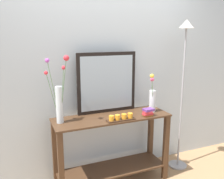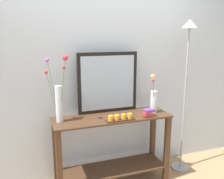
# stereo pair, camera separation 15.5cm
# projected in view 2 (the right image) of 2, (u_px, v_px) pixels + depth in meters

# --- Properties ---
(wall_back) EXTENTS (6.40, 0.08, 2.70)m
(wall_back) POSITION_uv_depth(u_px,v_px,m) (103.00, 67.00, 2.95)
(wall_back) COLOR #B2BCC1
(wall_back) RESTS_ON ground
(console_table) EXTENTS (1.34, 0.43, 0.83)m
(console_table) POSITION_uv_depth(u_px,v_px,m) (112.00, 144.00, 2.83)
(console_table) COLOR #472D1C
(console_table) RESTS_ON ground
(mirror_leaning) EXTENTS (0.72, 0.03, 0.71)m
(mirror_leaning) POSITION_uv_depth(u_px,v_px,m) (108.00, 83.00, 2.85)
(mirror_leaning) COLOR black
(mirror_leaning) RESTS_ON console_table
(tall_vase_left) EXTENTS (0.24, 0.25, 0.71)m
(tall_vase_left) POSITION_uv_depth(u_px,v_px,m) (59.00, 98.00, 2.54)
(tall_vase_left) COLOR silver
(tall_vase_left) RESTS_ON console_table
(vase_right) EXTENTS (0.12, 0.13, 0.47)m
(vase_right) POSITION_uv_depth(u_px,v_px,m) (154.00, 99.00, 2.86)
(vase_right) COLOR silver
(vase_right) RESTS_ON console_table
(candle_tray) EXTENTS (0.32, 0.09, 0.07)m
(candle_tray) POSITION_uv_depth(u_px,v_px,m) (120.00, 118.00, 2.62)
(candle_tray) COLOR #382316
(candle_tray) RESTS_ON console_table
(book_stack) EXTENTS (0.13, 0.10, 0.09)m
(book_stack) POSITION_uv_depth(u_px,v_px,m) (148.00, 113.00, 2.74)
(book_stack) COLOR orange
(book_stack) RESTS_ON console_table
(floor_lamp) EXTENTS (0.24, 0.24, 1.91)m
(floor_lamp) POSITION_uv_depth(u_px,v_px,m) (187.00, 72.00, 2.96)
(floor_lamp) COLOR #9E9EA3
(floor_lamp) RESTS_ON ground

